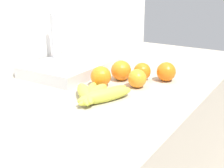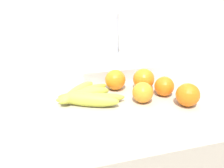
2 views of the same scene
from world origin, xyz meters
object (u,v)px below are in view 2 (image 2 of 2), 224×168
orange_right (164,86)px  sink_basin (121,64)px  orange_center (115,80)px  orange_back_right (144,79)px  banana_bunch (85,96)px  orange_back_left (188,95)px  orange_front (143,92)px

orange_right → sink_basin: (-0.06, 0.29, -0.01)m
orange_center → orange_back_right: size_ratio=0.96×
banana_bunch → orange_right: (0.26, -0.03, 0.01)m
orange_right → sink_basin: bearing=101.7°
orange_back_right → sink_basin: sink_basin is taller
orange_center → banana_bunch: bearing=-151.0°
banana_bunch → orange_center: 0.14m
banana_bunch → orange_back_left: size_ratio=3.02×
sink_basin → orange_back_left: bearing=-75.6°
orange_back_left → orange_back_right: bearing=119.6°
orange_front → sink_basin: (0.03, 0.32, -0.01)m
orange_back_left → orange_front: bearing=155.5°
orange_center → orange_back_right: bearing=-15.1°
orange_center → orange_right: bearing=-31.9°
orange_center → orange_right: (0.15, -0.09, -0.00)m
orange_right → orange_center: bearing=148.1°
orange_back_left → orange_right: 0.09m
orange_back_right → sink_basin: (-0.01, 0.23, -0.01)m
orange_back_left → orange_center: bearing=136.3°
orange_right → orange_front: bearing=-163.5°
orange_front → orange_back_left: bearing=-24.5°
orange_back_left → orange_right: (-0.04, 0.08, -0.00)m
sink_basin → orange_front: bearing=-95.0°
orange_front → orange_back_left: 0.14m
banana_bunch → orange_right: orange_right is taller
sink_basin → banana_bunch: bearing=-127.4°
orange_back_left → sink_basin: sink_basin is taller
orange_center → orange_back_left: (0.18, -0.17, -0.00)m
orange_right → sink_basin: size_ratio=0.18×
orange_front → banana_bunch: bearing=163.6°
banana_bunch → orange_back_right: size_ratio=2.85×
orange_front → sink_basin: sink_basin is taller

